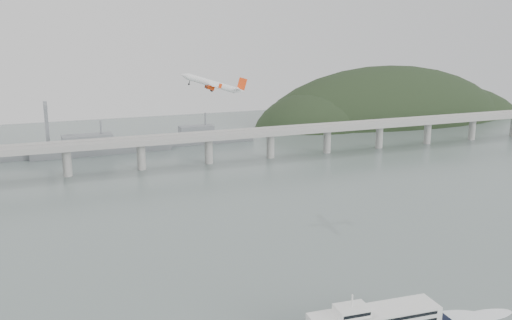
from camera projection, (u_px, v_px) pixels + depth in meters
name	position (u px, v px, depth m)	size (l,w,h in m)	color
ground	(307.00, 277.00, 216.54)	(900.00, 900.00, 0.00)	slate
bridge	(181.00, 142.00, 392.88)	(800.00, 22.00, 23.90)	#979794
headland	(397.00, 135.00, 623.80)	(365.00, 155.00, 156.00)	black
airliner	(213.00, 84.00, 268.39)	(33.50, 30.72, 12.28)	white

